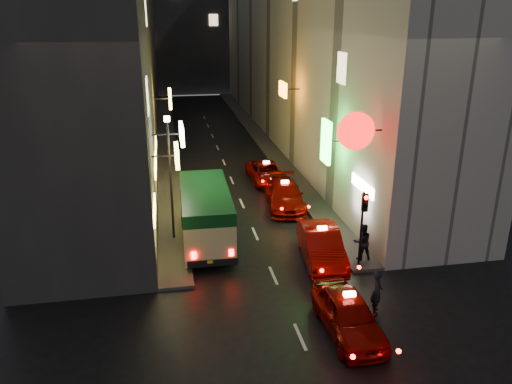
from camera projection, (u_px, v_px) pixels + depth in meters
building_left at (114, 38)px, 41.19m from camera, size 7.59×52.00×18.00m
building_right at (301, 36)px, 43.92m from camera, size 8.01×52.00×18.00m
building_far at (189, 12)px, 71.49m from camera, size 30.00×10.00×22.00m
sidewalk_left at (167, 141)px, 44.86m from camera, size 1.50×52.00×0.15m
sidewalk_right at (260, 137)px, 46.31m from camera, size 1.50×52.00×0.15m
minibus at (205, 210)px, 24.54m from camera, size 2.46×6.65×2.85m
taxi_near at (348, 311)px, 17.86m from camera, size 2.34×5.44×1.89m
taxi_second at (322, 243)px, 23.05m from camera, size 2.95×5.96×1.99m
taxi_third at (285, 193)px, 29.55m from camera, size 2.82×5.64×1.89m
taxi_far at (266, 171)px, 34.00m from camera, size 2.15×4.82×1.68m
pedestrian_crossing at (377, 289)px, 19.04m from camera, size 0.59×0.76×2.01m
pedestrian_sidewalk at (362, 239)px, 22.86m from camera, size 0.75×0.48×1.98m
traffic_light at (364, 213)px, 21.76m from camera, size 0.26×0.43×3.50m
lamp_post at (170, 170)px, 24.20m from camera, size 0.28×0.28×6.22m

